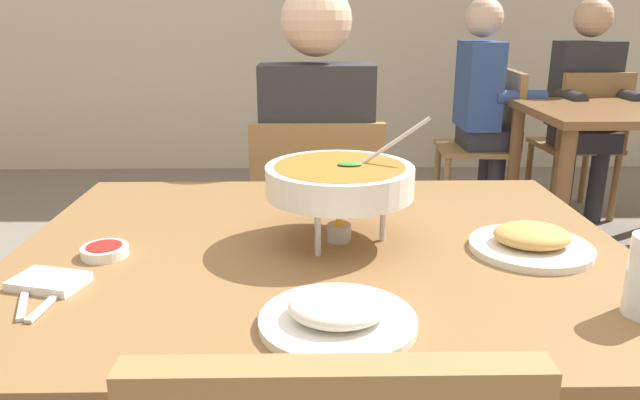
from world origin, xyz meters
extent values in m
cube|color=brown|center=(0.00, 0.00, 0.75)|extent=(1.23, 0.98, 0.04)
cylinder|color=brown|center=(-0.56, 0.43, 0.36)|extent=(0.07, 0.07, 0.73)
cylinder|color=brown|center=(0.56, 0.43, 0.36)|extent=(0.07, 0.07, 0.73)
cube|color=olive|center=(0.00, 0.87, 0.43)|extent=(0.44, 0.44, 0.03)
cube|color=olive|center=(0.00, 0.67, 0.68)|extent=(0.42, 0.04, 0.45)
cylinder|color=olive|center=(0.19, 1.06, 0.21)|extent=(0.04, 0.04, 0.42)
cylinder|color=olive|center=(-0.19, 1.06, 0.21)|extent=(0.04, 0.04, 0.42)
cylinder|color=olive|center=(0.19, 0.68, 0.21)|extent=(0.04, 0.04, 0.42)
cylinder|color=olive|center=(-0.19, 0.68, 0.21)|extent=(0.04, 0.04, 0.42)
cylinder|color=#2D2D38|center=(0.10, 0.89, 0.23)|extent=(0.10, 0.10, 0.45)
cylinder|color=#2D2D38|center=(-0.10, 0.89, 0.23)|extent=(0.10, 0.10, 0.45)
cube|color=#2D2D38|center=(0.00, 0.85, 0.51)|extent=(0.32, 0.32, 0.12)
cube|color=#2D2D33|center=(0.00, 0.77, 0.82)|extent=(0.36, 0.20, 0.50)
sphere|color=beige|center=(0.00, 0.77, 1.20)|extent=(0.22, 0.22, 0.22)
cylinder|color=#2D2D33|center=(0.16, 0.97, 0.77)|extent=(0.08, 0.28, 0.08)
cylinder|color=#2D2D33|center=(-0.16, 0.97, 0.77)|extent=(0.08, 0.28, 0.08)
cylinder|color=silver|center=(0.13, 0.03, 0.82)|extent=(0.01, 0.01, 0.10)
cylinder|color=silver|center=(-0.01, 0.10, 0.82)|extent=(0.01, 0.01, 0.10)
cylinder|color=silver|center=(-0.01, -0.05, 0.82)|extent=(0.01, 0.01, 0.10)
torus|color=silver|center=(0.04, 0.03, 0.87)|extent=(0.21, 0.21, 0.01)
cylinder|color=#B2B2B7|center=(0.04, 0.03, 0.78)|extent=(0.05, 0.05, 0.04)
cone|color=orange|center=(0.04, 0.03, 0.82)|extent=(0.02, 0.02, 0.04)
cylinder|color=white|center=(0.04, 0.03, 0.90)|extent=(0.30, 0.30, 0.06)
cylinder|color=#AD6023|center=(0.04, 0.03, 0.92)|extent=(0.26, 0.26, 0.01)
ellipsoid|color=#388433|center=(0.06, 0.03, 0.93)|extent=(0.05, 0.03, 0.01)
cylinder|color=silver|center=(0.13, 0.05, 0.96)|extent=(0.18, 0.01, 0.13)
cylinder|color=white|center=(0.02, -0.33, 0.77)|extent=(0.24, 0.24, 0.01)
ellipsoid|color=white|center=(0.02, -0.33, 0.80)|extent=(0.15, 0.13, 0.04)
cylinder|color=white|center=(0.42, -0.04, 0.77)|extent=(0.24, 0.24, 0.01)
ellipsoid|color=tan|center=(0.42, -0.04, 0.80)|extent=(0.15, 0.13, 0.04)
cylinder|color=white|center=(-0.42, -0.05, 0.78)|extent=(0.09, 0.09, 0.02)
cylinder|color=maroon|center=(-0.42, -0.05, 0.79)|extent=(0.07, 0.07, 0.01)
cube|color=white|center=(-0.48, -0.18, 0.77)|extent=(0.14, 0.11, 0.02)
cube|color=silver|center=(-0.50, -0.23, 0.77)|extent=(0.07, 0.16, 0.01)
cube|color=silver|center=(-0.45, -0.23, 0.77)|extent=(0.03, 0.17, 0.01)
cube|color=brown|center=(1.60, 1.84, 0.75)|extent=(1.00, 0.80, 0.04)
cylinder|color=brown|center=(1.16, 1.50, 0.36)|extent=(0.07, 0.07, 0.73)
cylinder|color=brown|center=(1.16, 2.18, 0.36)|extent=(0.07, 0.07, 0.73)
cube|color=olive|center=(1.63, 2.48, 0.43)|extent=(0.46, 0.46, 0.03)
cube|color=olive|center=(1.64, 2.28, 0.68)|extent=(0.42, 0.06, 0.45)
cylinder|color=olive|center=(1.81, 2.68, 0.21)|extent=(0.04, 0.04, 0.42)
cylinder|color=olive|center=(1.43, 2.66, 0.21)|extent=(0.04, 0.04, 0.42)
cylinder|color=olive|center=(1.83, 2.30, 0.21)|extent=(0.04, 0.04, 0.42)
cylinder|color=olive|center=(1.45, 2.28, 0.21)|extent=(0.04, 0.04, 0.42)
cube|color=olive|center=(0.99, 2.40, 0.43)|extent=(0.47, 0.47, 0.03)
cube|color=olive|center=(1.19, 2.39, 0.68)|extent=(0.07, 0.42, 0.45)
cylinder|color=olive|center=(0.81, 2.61, 0.21)|extent=(0.04, 0.04, 0.42)
cylinder|color=olive|center=(0.79, 2.23, 0.21)|extent=(0.04, 0.04, 0.42)
cylinder|color=olive|center=(1.19, 2.58, 0.21)|extent=(0.04, 0.04, 0.42)
cylinder|color=olive|center=(1.16, 2.20, 0.21)|extent=(0.04, 0.04, 0.42)
cylinder|color=#2D2D38|center=(1.51, 2.29, 0.23)|extent=(0.10, 0.10, 0.45)
cylinder|color=#2D2D38|center=(1.71, 2.29, 0.23)|extent=(0.10, 0.10, 0.45)
cube|color=#2D2D38|center=(1.61, 2.33, 0.51)|extent=(0.32, 0.32, 0.12)
cube|color=#2D2D33|center=(1.61, 2.41, 0.82)|extent=(0.36, 0.20, 0.50)
sphere|color=tan|center=(1.61, 2.41, 1.20)|extent=(0.22, 0.22, 0.22)
cylinder|color=#2D2D33|center=(1.45, 2.21, 0.77)|extent=(0.08, 0.28, 0.08)
cylinder|color=#2D2D33|center=(1.77, 2.21, 0.77)|extent=(0.08, 0.28, 0.08)
cylinder|color=#2D2D38|center=(1.09, 2.29, 0.23)|extent=(0.10, 0.10, 0.45)
cylinder|color=#2D2D38|center=(1.09, 2.49, 0.23)|extent=(0.10, 0.10, 0.45)
cube|color=#2D2D38|center=(1.05, 2.39, 0.51)|extent=(0.32, 0.32, 0.12)
cube|color=#334C8C|center=(0.97, 2.39, 0.82)|extent=(0.20, 0.36, 0.50)
sphere|color=beige|center=(0.97, 2.39, 1.20)|extent=(0.22, 0.22, 0.22)
cylinder|color=#334C8C|center=(1.17, 2.23, 0.77)|extent=(0.28, 0.08, 0.08)
cylinder|color=#334C8C|center=(1.17, 2.55, 0.77)|extent=(0.28, 0.08, 0.08)
camera|label=1|loc=(-0.02, -1.13, 1.22)|focal=33.30mm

